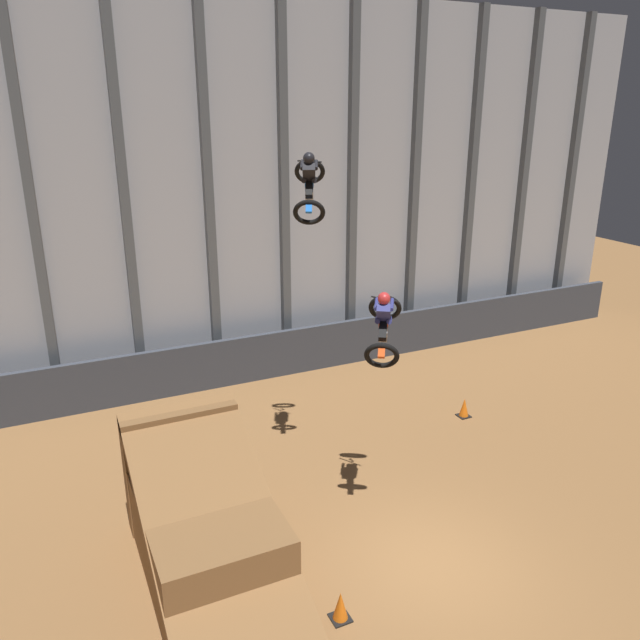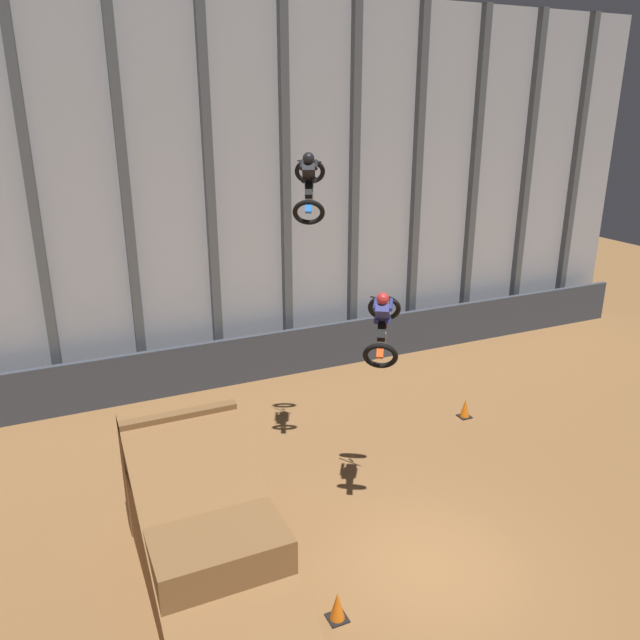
% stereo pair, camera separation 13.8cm
% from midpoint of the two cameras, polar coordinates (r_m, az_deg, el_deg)
% --- Properties ---
extents(ground_plane, '(60.00, 60.00, 0.00)m').
position_cam_midpoint_polar(ground_plane, '(13.73, 9.93, -21.28)').
color(ground_plane, olive).
extents(arena_back_wall, '(32.00, 0.40, 12.18)m').
position_cam_midpoint_polar(arena_back_wall, '(20.62, -7.00, 11.27)').
color(arena_back_wall, '#A3A8B2').
rests_on(arena_back_wall, ground_plane).
extents(lower_barrier, '(31.36, 0.20, 1.61)m').
position_cam_midpoint_polar(lower_barrier, '(21.13, -5.63, -3.38)').
color(lower_barrier, '#383D47').
rests_on(lower_barrier, ground_plane).
extents(dirt_ramp, '(2.47, 5.77, 2.86)m').
position_cam_midpoint_polar(dirt_ramp, '(13.28, -10.94, -17.64)').
color(dirt_ramp, brown).
rests_on(dirt_ramp, ground_plane).
extents(rider_bike_left_air, '(1.37, 1.82, 1.70)m').
position_cam_midpoint_polar(rider_bike_left_air, '(14.58, -1.27, 12.31)').
color(rider_bike_left_air, black).
extents(rider_bike_right_air, '(1.52, 1.80, 1.69)m').
position_cam_midpoint_polar(rider_bike_right_air, '(13.17, 5.53, -0.36)').
color(rider_bike_right_air, black).
extents(traffic_cone_near_ramp, '(0.36, 0.36, 0.58)m').
position_cam_midpoint_polar(traffic_cone_near_ramp, '(19.25, 12.84, -7.84)').
color(traffic_cone_near_ramp, black).
rests_on(traffic_cone_near_ramp, ground_plane).
extents(traffic_cone_arena_edge, '(0.36, 0.36, 0.58)m').
position_cam_midpoint_polar(traffic_cone_arena_edge, '(12.35, 1.53, -24.70)').
color(traffic_cone_arena_edge, black).
rests_on(traffic_cone_arena_edge, ground_plane).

